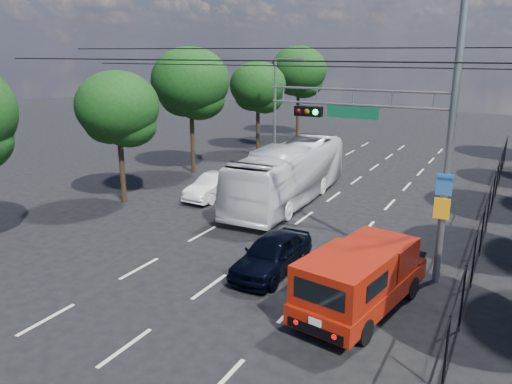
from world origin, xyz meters
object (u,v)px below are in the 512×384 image
Objects in this scene: signal_mast at (412,124)px; navy_hatchback at (272,254)px; white_bus at (289,174)px; white_van at (214,186)px; red_pickup at (361,277)px.

signal_mast is 6.36m from navy_hatchback.
signal_mast reaches higher than white_bus.
signal_mast is 0.90× the size of white_bus.
navy_hatchback is at bearing -42.89° from white_van.
white_van is at bearing 156.02° from signal_mast.
red_pickup is 11.36m from white_bus.
white_bus is 2.71× the size of white_van.
white_bus is at bearing 111.86° from navy_hatchback.
red_pickup is (-0.47, -3.19, -4.16)m from signal_mast.
signal_mast is 1.66× the size of red_pickup.
white_van is (-3.73, -1.26, -0.83)m from white_bus.
white_bus reaches higher than navy_hatchback.
signal_mast reaches higher than white_van.
signal_mast is 2.43× the size of white_van.
white_bus is at bearing 125.46° from red_pickup.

